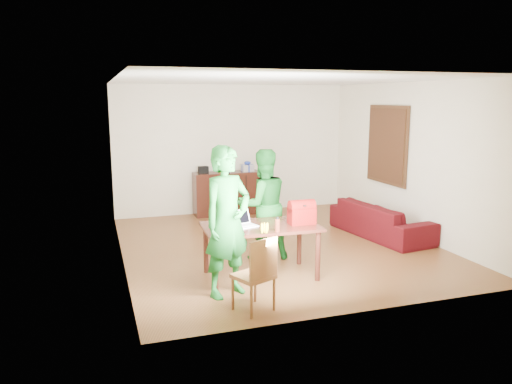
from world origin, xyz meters
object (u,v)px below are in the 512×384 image
object	(u,v)px
bottle	(277,224)
sofa	(381,220)
person_far	(263,205)
person_near	(227,222)
red_bag	(302,214)
laptop	(246,224)
chair	(254,289)
table	(261,232)

from	to	relation	value
bottle	sofa	size ratio (longest dim) A/B	0.09
bottle	sofa	distance (m)	3.12
person_far	bottle	distance (m)	1.13
person_near	red_bag	world-z (taller)	person_near
laptop	red_bag	bearing A→B (deg)	-23.51
person_near	sofa	size ratio (longest dim) A/B	0.92
sofa	chair	bearing A→B (deg)	119.02
laptop	table	bearing A→B (deg)	-14.27
person_near	bottle	distance (m)	0.71
person_far	red_bag	bearing A→B (deg)	105.55
person_near	person_far	xyz separation A→B (m)	(0.87, 1.21, -0.09)
person_near	laptop	distance (m)	0.62
person_near	red_bag	bearing A→B (deg)	-6.09
person_far	laptop	xyz separation A→B (m)	(-0.50, -0.75, -0.07)
person_near	bottle	bearing A→B (deg)	-16.30
person_near	bottle	size ratio (longest dim) A/B	9.82
person_near	person_far	size ratio (longest dim) A/B	1.11
person_far	bottle	world-z (taller)	person_far
bottle	sofa	bearing A→B (deg)	32.67
person_near	person_far	world-z (taller)	person_near
red_bag	chair	bearing A→B (deg)	-135.74
table	laptop	bearing A→B (deg)	-173.87
chair	person_far	xyz separation A→B (m)	(0.71, 1.78, 0.58)
chair	laptop	world-z (taller)	laptop
person_near	laptop	bearing A→B (deg)	26.44
table	sofa	world-z (taller)	table
bottle	red_bag	xyz separation A→B (m)	(0.46, 0.28, 0.04)
table	red_bag	bearing A→B (deg)	-6.60
red_bag	sofa	xyz separation A→B (m)	(2.13, 1.38, -0.56)
bottle	red_bag	bearing A→B (deg)	31.54
chair	sofa	size ratio (longest dim) A/B	0.44
person_far	person_near	bearing A→B (deg)	51.46
table	laptop	size ratio (longest dim) A/B	4.60
chair	red_bag	size ratio (longest dim) A/B	2.50
laptop	sofa	xyz separation A→B (m)	(2.91, 1.30, -0.47)
table	bottle	world-z (taller)	bottle
bottle	sofa	xyz separation A→B (m)	(2.59, 1.66, -0.53)
chair	person_far	distance (m)	2.00
laptop	person_far	bearing A→B (deg)	38.88
red_bag	person_near	bearing A→B (deg)	-161.10
bottle	table	bearing A→B (deg)	104.86
table	person_near	bearing A→B (deg)	-138.43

